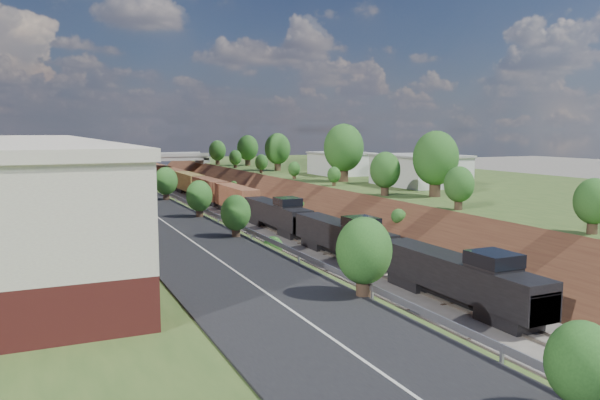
{
  "coord_description": "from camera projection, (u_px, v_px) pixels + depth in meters",
  "views": [
    {
      "loc": [
        -25.08,
        -14.74,
        12.66
      ],
      "look_at": [
        -2.05,
        35.84,
        6.0
      ],
      "focal_mm": 35.0,
      "sensor_mm": 36.0,
      "label": 1
    }
  ],
  "objects": [
    {
      "name": "platform_right",
      "position": [
        438.0,
        195.0,
        92.64
      ],
      "size": [
        44.0,
        180.0,
        5.0
      ],
      "primitive_type": "cube",
      "color": "#395623",
      "rests_on": "ground"
    },
    {
      "name": "embankment_left",
      "position": [
        159.0,
        229.0,
        74.84
      ],
      "size": [
        10.0,
        180.0,
        10.0
      ],
      "primitive_type": "cube",
      "rotation": [
        0.0,
        0.79,
        0.0
      ],
      "color": "brown",
      "rests_on": "ground"
    },
    {
      "name": "embankment_right",
      "position": [
        313.0,
        219.0,
        83.89
      ],
      "size": [
        10.0,
        180.0,
        10.0
      ],
      "primitive_type": "cube",
      "rotation": [
        0.0,
        0.79,
        0.0
      ],
      "color": "brown",
      "rests_on": "ground"
    },
    {
      "name": "tree_right_large",
      "position": [
        436.0,
        159.0,
        67.17
      ],
      "size": [
        5.25,
        5.25,
        7.61
      ],
      "color": "#473323",
      "rests_on": "platform_right"
    },
    {
      "name": "freight_train",
      "position": [
        211.0,
        189.0,
        101.39
      ],
      "size": [
        2.74,
        140.69,
        4.55
      ],
      "color": "black",
      "rests_on": "ground"
    },
    {
      "name": "guardrail",
      "position": [
        154.0,
        187.0,
        73.84
      ],
      "size": [
        0.1,
        171.0,
        0.7
      ],
      "color": "#99999E",
      "rests_on": "platform_left"
    },
    {
      "name": "white_building_near",
      "position": [
        419.0,
        171.0,
        80.97
      ],
      "size": [
        9.0,
        12.0,
        4.0
      ],
      "primitive_type": "cube",
      "color": "silver",
      "rests_on": "platform_right"
    },
    {
      "name": "white_building_far",
      "position": [
        341.0,
        164.0,
        100.67
      ],
      "size": [
        8.0,
        10.0,
        3.6
      ],
      "primitive_type": "cube",
      "color": "silver",
      "rests_on": "platform_right"
    },
    {
      "name": "road",
      "position": [
        121.0,
        192.0,
        72.39
      ],
      "size": [
        8.0,
        180.0,
        0.1
      ],
      "primitive_type": "cube",
      "color": "black",
      "rests_on": "platform_left"
    },
    {
      "name": "tree_left_crest",
      "position": [
        264.0,
        218.0,
        37.53
      ],
      "size": [
        2.45,
        2.45,
        3.55
      ],
      "color": "#473323",
      "rests_on": "platform_left"
    },
    {
      "name": "overpass",
      "position": [
        154.0,
        164.0,
        134.81
      ],
      "size": [
        24.5,
        8.3,
        7.4
      ],
      "color": "gray",
      "rests_on": "ground"
    },
    {
      "name": "rail_left_track",
      "position": [
        222.0,
        224.0,
        78.29
      ],
      "size": [
        1.58,
        180.0,
        0.18
      ],
      "primitive_type": "cube",
      "color": "gray",
      "rests_on": "ground"
    },
    {
      "name": "rail_right_track",
      "position": [
        258.0,
        222.0,
        80.43
      ],
      "size": [
        1.58,
        180.0,
        0.18
      ],
      "primitive_type": "cube",
      "color": "gray",
      "rests_on": "ground"
    }
  ]
}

